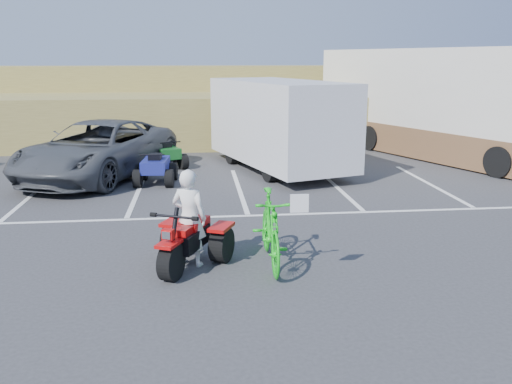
{
  "coord_description": "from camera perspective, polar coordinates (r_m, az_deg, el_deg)",
  "views": [
    {
      "loc": [
        -1.1,
        -9.26,
        3.45
      ],
      "look_at": [
        -0.02,
        0.59,
        1.0
      ],
      "focal_mm": 38.0,
      "sensor_mm": 36.0,
      "label": 1
    }
  ],
  "objects": [
    {
      "name": "red_trike_atv",
      "position": [
        9.35,
        -7.28,
        -7.88
      ],
      "size": [
        1.78,
        1.98,
        1.05
      ],
      "primitive_type": null,
      "rotation": [
        0.0,
        0.0,
        -0.43
      ],
      "color": "#BA0A0A",
      "rests_on": "ground"
    },
    {
      "name": "quad_atv_green",
      "position": [
        17.8,
        -9.5,
        2.52
      ],
      "size": [
        1.55,
        1.73,
        0.93
      ],
      "primitive_type": null,
      "rotation": [
        0.0,
        0.0,
        0.42
      ],
      "color": "#155C1F",
      "rests_on": "ground"
    },
    {
      "name": "ground",
      "position": [
        9.95,
        0.49,
        -6.41
      ],
      "size": [
        100.0,
        100.0,
        0.0
      ],
      "primitive_type": "plane",
      "color": "#353537",
      "rests_on": "ground"
    },
    {
      "name": "parking_stripes",
      "position": [
        13.91,
        2.06,
        -0.47
      ],
      "size": [
        28.0,
        5.16,
        0.01
      ],
      "color": "white",
      "rests_on": "ground"
    },
    {
      "name": "rv_motorhome",
      "position": [
        20.7,
        18.58,
        8.11
      ],
      "size": [
        6.51,
        10.59,
        3.74
      ],
      "rotation": [
        0.0,
        0.0,
        0.4
      ],
      "color": "silver",
      "rests_on": "ground"
    },
    {
      "name": "quad_atv_blue",
      "position": [
        15.62,
        -10.44,
        0.89
      ],
      "size": [
        1.18,
        1.52,
        0.95
      ],
      "primitive_type": null,
      "rotation": [
        0.0,
        0.0,
        -0.07
      ],
      "color": "navy",
      "rests_on": "ground"
    },
    {
      "name": "grass_embankment",
      "position": [
        24.85,
        -3.76,
        9.18
      ],
      "size": [
        40.0,
        8.5,
        3.1
      ],
      "color": "olive",
      "rests_on": "ground"
    },
    {
      "name": "rider",
      "position": [
        9.21,
        -7.04,
        -2.71
      ],
      "size": [
        0.72,
        0.62,
        1.67
      ],
      "primitive_type": "imported",
      "rotation": [
        0.0,
        0.0,
        2.71
      ],
      "color": "white",
      "rests_on": "ground"
    },
    {
      "name": "green_dirt_bike",
      "position": [
        9.22,
        1.54,
        -3.9
      ],
      "size": [
        0.62,
        2.12,
        1.27
      ],
      "primitive_type": "imported",
      "rotation": [
        0.0,
        0.0,
        -0.01
      ],
      "color": "#14BF19",
      "rests_on": "ground"
    },
    {
      "name": "grey_pickup",
      "position": [
        16.68,
        -16.32,
        4.3
      ],
      "size": [
        4.77,
        6.58,
        1.66
      ],
      "primitive_type": "imported",
      "rotation": [
        0.0,
        0.0,
        -0.38
      ],
      "color": "#45484D",
      "rests_on": "ground"
    },
    {
      "name": "cargo_trailer",
      "position": [
        17.1,
        2.39,
        7.35
      ],
      "size": [
        4.08,
        6.41,
        2.79
      ],
      "rotation": [
        0.0,
        0.0,
        0.31
      ],
      "color": "silver",
      "rests_on": "ground"
    }
  ]
}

